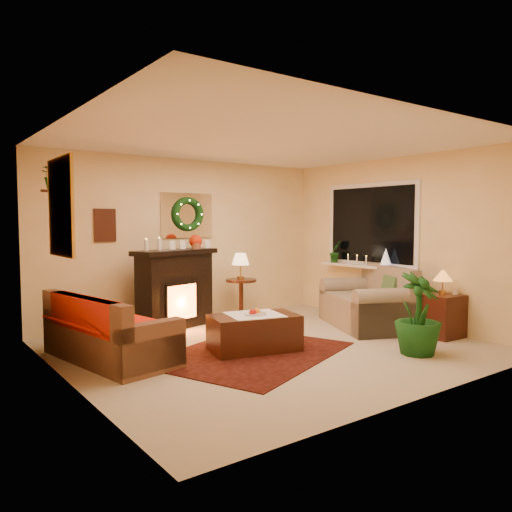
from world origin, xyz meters
TOP-DOWN VIEW (x-y plane):
  - floor at (0.00, 0.00)m, footprint 5.00×5.00m
  - ceiling at (0.00, 0.00)m, footprint 5.00×5.00m
  - wall_back at (0.00, 2.25)m, footprint 5.00×5.00m
  - wall_front at (0.00, -2.25)m, footprint 5.00×5.00m
  - wall_left at (-2.50, 0.00)m, footprint 4.50×4.50m
  - wall_right at (2.50, 0.00)m, footprint 4.50×4.50m
  - area_rug at (-0.40, -0.10)m, footprint 2.78×2.46m
  - sofa at (-1.86, 0.66)m, footprint 1.10×1.91m
  - red_throw at (-1.90, 0.84)m, footprint 0.82×1.34m
  - fireplace at (-0.45, 1.80)m, footprint 1.27×0.69m
  - poinsettia at (-0.09, 1.80)m, footprint 0.20×0.20m
  - mantel_candle_a at (-0.92, 1.75)m, footprint 0.06×0.06m
  - mantel_candle_b at (-0.70, 1.79)m, footprint 0.06×0.06m
  - mantel_mirror at (0.00, 2.23)m, footprint 0.92×0.02m
  - wreath at (0.00, 2.19)m, footprint 0.55×0.11m
  - wall_art at (-1.35, 2.23)m, footprint 0.32×0.03m
  - gold_mirror at (-2.48, 0.30)m, footprint 0.03×0.84m
  - hanging_plant at (-2.34, 1.05)m, footprint 0.33×0.28m
  - loveseat at (1.91, 0.14)m, footprint 1.50×1.84m
  - window_frame at (2.48, 0.55)m, footprint 0.03×1.86m
  - window_glass at (2.47, 0.55)m, footprint 0.02×1.70m
  - window_sill at (2.38, 0.55)m, footprint 0.22×1.86m
  - mini_tree at (2.36, 0.13)m, footprint 0.19×0.19m
  - sill_plant at (2.34, 1.22)m, footprint 0.27×0.22m
  - side_table_round at (0.75, 1.80)m, footprint 0.57×0.57m
  - lamp_cream at (0.74, 1.79)m, footprint 0.29×0.29m
  - end_table_square at (2.26, -0.93)m, footprint 0.51×0.51m
  - lamp_tiffany at (2.26, -0.94)m, footprint 0.26×0.26m
  - coffee_table at (-0.29, -0.01)m, footprint 1.18×0.83m
  - fruit_bowl at (-0.30, -0.04)m, footprint 0.27×0.27m
  - floor_palm at (1.21, -1.30)m, footprint 1.88×1.88m

SIDE VIEW (x-z plane):
  - floor at x=0.00m, z-range 0.00..0.00m
  - area_rug at x=-0.40m, z-range 0.00..0.01m
  - coffee_table at x=-0.29m, z-range -0.02..0.44m
  - end_table_square at x=2.26m, z-range -0.03..0.57m
  - side_table_round at x=0.75m, z-range 0.00..0.65m
  - loveseat at x=1.91m, z-range -0.04..0.88m
  - sofa at x=-1.86m, z-range 0.04..0.82m
  - floor_palm at x=1.21m, z-range -1.03..1.93m
  - fruit_bowl at x=-0.30m, z-range 0.42..0.48m
  - red_throw at x=-1.90m, z-range 0.44..0.47m
  - fireplace at x=-0.45m, z-range -0.01..1.11m
  - lamp_tiffany at x=2.26m, z-range 0.55..0.94m
  - window_sill at x=2.38m, z-range 0.85..0.89m
  - lamp_cream at x=0.74m, z-range 0.66..1.10m
  - mini_tree at x=2.36m, z-range 0.89..1.19m
  - sill_plant at x=2.34m, z-range 0.84..1.33m
  - mantel_candle_a at x=-0.92m, z-range 1.18..1.34m
  - mantel_candle_b at x=-0.70m, z-range 1.16..1.36m
  - wall_back at x=0.00m, z-range 1.30..1.30m
  - wall_front at x=0.00m, z-range 1.30..1.30m
  - wall_left at x=-2.50m, z-range 1.30..1.30m
  - wall_right at x=2.50m, z-range 1.30..1.30m
  - poinsettia at x=-0.09m, z-range 1.20..1.40m
  - wall_art at x=-1.35m, z-range 1.31..1.79m
  - window_frame at x=2.48m, z-range 0.87..2.23m
  - window_glass at x=2.47m, z-range 0.94..2.16m
  - mantel_mirror at x=0.00m, z-range 1.34..2.06m
  - wreath at x=0.00m, z-range 1.44..2.00m
  - gold_mirror at x=-2.48m, z-range 1.25..2.25m
  - hanging_plant at x=-2.34m, z-range 1.79..2.15m
  - ceiling at x=0.00m, z-range 2.60..2.60m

